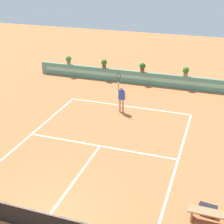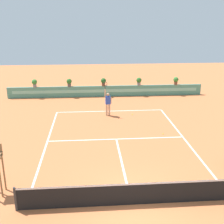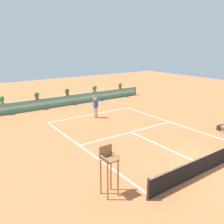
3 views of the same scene
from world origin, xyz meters
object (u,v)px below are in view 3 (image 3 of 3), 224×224
Objects in this scene: gear_bag at (222,128)px; potted_plant_far_right at (120,85)px; tennis_ball_mid_court at (113,114)px; potted_plant_right at (95,88)px; potted_plant_far_left at (2,99)px; potted_plant_centre at (67,92)px; tennis_ball_near_baseline at (156,122)px; umpire_chair at (108,165)px; tennis_player at (96,106)px; potted_plant_left at (37,95)px.

potted_plant_far_right reaches higher than gear_bag.
potted_plant_right reaches higher than tennis_ball_mid_court.
potted_plant_far_left and potted_plant_far_right have the same top height.
potted_plant_centre reaches higher than tennis_ball_mid_court.
tennis_ball_near_baseline is at bearing -90.22° from potted_plant_right.
potted_plant_centre is (5.19, 15.13, 0.07)m from umpire_chair.
potted_plant_centre is 6.81m from potted_plant_far_right.
potted_plant_far_left is 1.00× the size of potted_plant_far_right.
potted_plant_centre is at bearing 180.00° from potted_plant_right.
potted_plant_far_right reaches higher than tennis_ball_near_baseline.
potted_plant_far_right is at bearing 0.00° from potted_plant_centre.
potted_plant_right reaches higher than tennis_ball_near_baseline.
potted_plant_centre is at bearing 109.04° from tennis_ball_near_baseline.
potted_plant_centre is 1.00× the size of potted_plant_far_right.
potted_plant_right is (0.04, 9.46, 1.38)m from tennis_ball_near_baseline.
tennis_player is at bearing 127.04° from gear_bag.
tennis_ball_near_baseline is 10.19m from potted_plant_far_right.
potted_plant_far_left is at bearing 180.00° from potted_plant_centre.
umpire_chair is 0.83× the size of tennis_player.
potted_plant_centre is (6.24, 0.00, 0.00)m from potted_plant_far_left.
potted_plant_right is (8.49, 15.13, 0.07)m from umpire_chair.
gear_bag is 0.97× the size of potted_plant_right.
tennis_player is at bearing -60.20° from potted_plant_left.
potted_plant_left is (2.06, 15.13, 0.07)m from umpire_chair.
potted_plant_left is 1.00× the size of potted_plant_right.
gear_bag is (11.21, 1.66, -1.16)m from umpire_chair.
tennis_ball_near_baseline is at bearing 124.50° from gear_bag.
umpire_chair is 2.96× the size of potted_plant_left.
potted_plant_far_right is (9.94, 0.00, 0.00)m from potted_plant_left.
potted_plant_far_right is at bearing 39.32° from tennis_player.
umpire_chair reaches higher than potted_plant_far_right.
potted_plant_far_left is 1.00× the size of potted_plant_centre.
tennis_ball_mid_court is at bearing -71.10° from potted_plant_centre.
tennis_player is 3.57× the size of potted_plant_left.
umpire_chair is 10.26m from tennis_ball_near_baseline.
potted_plant_far_left is (-3.11, 0.00, 0.00)m from potted_plant_left.
tennis_ball_mid_court is (1.85, 0.01, -1.02)m from tennis_player.
potted_plant_far_right is (6.77, 5.54, 0.36)m from tennis_player.
potted_plant_far_right is (4.91, 5.53, 1.38)m from tennis_ball_mid_court.
tennis_ball_mid_court is (7.09, 9.59, -1.31)m from umpire_chair.
gear_bag is 0.97× the size of potted_plant_far_right.
gear_bag reaches higher than tennis_ball_mid_court.
umpire_chair is 2.96× the size of potted_plant_far_right.
tennis_player is 3.57× the size of potted_plant_right.
potted_plant_far_right is (12.00, 15.13, 0.07)m from umpire_chair.
potted_plant_centre is (-0.04, 5.54, 0.36)m from tennis_player.
umpire_chair reaches higher than potted_plant_right.
tennis_ball_mid_court is at bearing 0.28° from tennis_player.
potted_plant_right is (6.43, 0.00, 0.00)m from potted_plant_left.
potted_plant_far_left is at bearing 132.32° from gear_bag.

